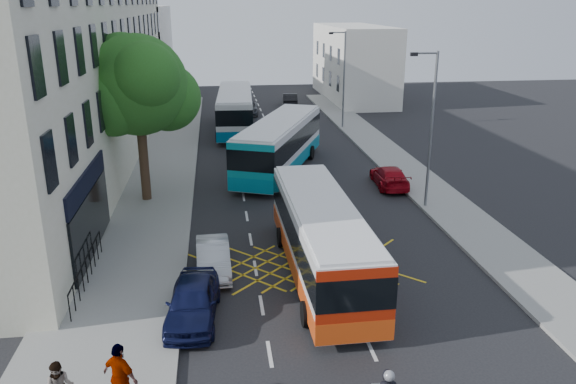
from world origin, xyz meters
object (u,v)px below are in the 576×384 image
object	(u,v)px
lamp_near	(430,122)
lamp_far	(343,75)
bus_mid	(280,144)
parked_car_blue	(193,301)
bus_far	(235,110)
distant_car_grey	(248,108)
bus_near	(321,238)
pedestrian_far	(121,377)
parked_car_silver	(213,258)
red_hatchback	(389,176)
distant_car_dark	(290,100)
street_tree	(137,86)

from	to	relation	value
lamp_near	lamp_far	size ratio (longest dim) A/B	1.00
bus_mid	parked_car_blue	size ratio (longest dim) A/B	2.90
bus_far	distant_car_grey	world-z (taller)	bus_far
bus_near	bus_mid	world-z (taller)	bus_mid
bus_near	bus_far	distance (m)	27.37
lamp_near	bus_near	bearing A→B (deg)	-134.70
lamp_near	parked_car_blue	size ratio (longest dim) A/B	1.93
lamp_near	bus_near	distance (m)	10.17
pedestrian_far	parked_car_blue	bearing A→B (deg)	-74.59
pedestrian_far	lamp_far	bearing A→B (deg)	-75.46
bus_far	distant_car_grey	distance (m)	7.43
parked_car_blue	parked_car_silver	world-z (taller)	parked_car_blue
lamp_far	red_hatchback	size ratio (longest dim) A/B	1.90
red_hatchback	bus_mid	bearing A→B (deg)	-30.41
red_hatchback	pedestrian_far	size ratio (longest dim) A/B	2.17
parked_car_blue	distant_car_dark	distance (m)	42.09
parked_car_silver	distant_car_dark	size ratio (longest dim) A/B	0.90
bus_far	distant_car_grey	xyz separation A→B (m)	(1.48, 7.18, -1.20)
lamp_near	parked_car_silver	distance (m)	13.27
lamp_far	parked_car_silver	xyz separation A→B (m)	(-11.10, -26.09, -4.00)
bus_far	red_hatchback	xyz separation A→B (m)	(8.42, -16.51, -1.18)
bus_far	parked_car_silver	bearing A→B (deg)	-91.44
parked_car_blue	distant_car_dark	world-z (taller)	parked_car_blue
lamp_far	bus_near	world-z (taller)	lamp_far
street_tree	bus_near	size ratio (longest dim) A/B	0.81
bus_far	pedestrian_far	distance (m)	34.76
bus_mid	bus_far	world-z (taller)	bus_far
red_hatchback	distant_car_grey	xyz separation A→B (m)	(-6.95, 23.70, -0.02)
pedestrian_far	street_tree	bearing A→B (deg)	-49.81
bus_far	pedestrian_far	size ratio (longest dim) A/B	6.27
bus_near	bus_mid	size ratio (longest dim) A/B	0.91
parked_car_silver	distant_car_dark	bearing A→B (deg)	75.95
street_tree	distant_car_dark	distance (m)	31.39
bus_far	street_tree	bearing A→B (deg)	-104.97
bus_near	parked_car_blue	size ratio (longest dim) A/B	2.63
street_tree	bus_far	bearing A→B (deg)	72.19
bus_far	lamp_far	bearing A→B (deg)	0.53
distant_car_grey	parked_car_blue	bearing A→B (deg)	-92.53
bus_near	distant_car_grey	world-z (taller)	bus_near
pedestrian_far	lamp_near	bearing A→B (deg)	-97.59
lamp_far	parked_car_silver	bearing A→B (deg)	-113.04
bus_near	lamp_near	bearing A→B (deg)	44.65
distant_car_dark	pedestrian_far	bearing A→B (deg)	82.31
parked_car_blue	bus_mid	bearing A→B (deg)	78.86
bus_mid	red_hatchback	bearing A→B (deg)	-11.75
bus_near	bus_mid	xyz separation A→B (m)	(0.07, 14.86, 0.15)
parked_car_blue	distant_car_grey	distance (m)	37.41
lamp_far	bus_near	bearing A→B (deg)	-104.25
lamp_far	distant_car_grey	bearing A→B (deg)	135.34
lamp_far	distant_car_dark	size ratio (longest dim) A/B	1.92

